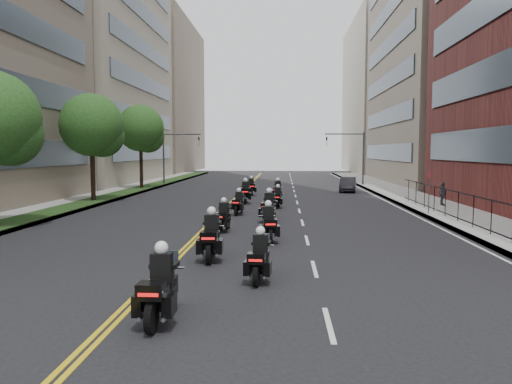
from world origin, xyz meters
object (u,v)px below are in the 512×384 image
at_px(motorcycle_5, 269,208).
at_px(motorcycle_6, 239,204).
at_px(motorcycle_4, 223,218).
at_px(motorcycle_2, 211,239).
at_px(motorcycle_1, 260,259).
at_px(motorcycle_10, 251,188).
at_px(parked_sedan, 348,184).
at_px(motorcycle_0, 160,290).
at_px(motorcycle_8, 245,193).
at_px(motorcycle_3, 268,225).
at_px(pedestrian_c, 443,194).
at_px(motorcycle_9, 278,191).
at_px(motorcycle_7, 278,199).

bearing_deg(motorcycle_5, motorcycle_6, 129.52).
bearing_deg(motorcycle_4, motorcycle_2, -79.30).
xyz_separation_m(motorcycle_1, motorcycle_10, (-1.98, 27.07, 0.02)).
relative_size(motorcycle_1, motorcycle_6, 1.01).
bearing_deg(motorcycle_6, motorcycle_5, -51.20).
relative_size(motorcycle_2, motorcycle_6, 1.17).
distance_m(motorcycle_5, motorcycle_6, 3.38).
distance_m(motorcycle_2, motorcycle_5, 9.32).
height_order(motorcycle_5, parked_sedan, motorcycle_5).
xyz_separation_m(motorcycle_6, parked_sedan, (8.37, 16.37, 0.05)).
xyz_separation_m(motorcycle_0, motorcycle_8, (-0.02, 24.33, 0.01)).
bearing_deg(parked_sedan, motorcycle_3, -95.35).
height_order(motorcycle_0, parked_sedan, motorcycle_0).
distance_m(motorcycle_1, motorcycle_6, 14.81).
height_order(motorcycle_5, motorcycle_10, motorcycle_5).
relative_size(motorcycle_3, pedestrian_c, 1.48).
height_order(motorcycle_4, motorcycle_9, motorcycle_9).
height_order(motorcycle_5, motorcycle_7, motorcycle_5).
relative_size(motorcycle_7, motorcycle_10, 0.95).
relative_size(motorcycle_1, motorcycle_7, 1.02).
relative_size(motorcycle_4, motorcycle_5, 0.88).
relative_size(motorcycle_1, motorcycle_8, 0.88).
distance_m(motorcycle_8, motorcycle_9, 3.55).
distance_m(motorcycle_6, motorcycle_9, 9.17).
xyz_separation_m(motorcycle_6, motorcycle_9, (2.15, 8.92, 0.04)).
bearing_deg(motorcycle_7, motorcycle_5, -88.82).
distance_m(motorcycle_1, motorcycle_8, 20.93).
xyz_separation_m(motorcycle_1, parked_sedan, (6.44, 31.05, 0.04)).
distance_m(motorcycle_0, motorcycle_5, 15.46).
bearing_deg(motorcycle_5, motorcycle_10, 103.85).
bearing_deg(motorcycle_1, motorcycle_3, 94.72).
height_order(motorcycle_0, motorcycle_4, motorcycle_0).
height_order(motorcycle_8, parked_sedan, motorcycle_8).
distance_m(motorcycle_6, motorcycle_8, 6.15).
relative_size(motorcycle_0, motorcycle_7, 1.14).
distance_m(motorcycle_7, parked_sedan, 14.34).
distance_m(motorcycle_7, pedestrian_c, 10.69).
relative_size(motorcycle_2, motorcycle_3, 1.08).
bearing_deg(motorcycle_10, motorcycle_6, -97.08).
bearing_deg(motorcycle_0, motorcycle_10, 90.29).
bearing_deg(pedestrian_c, motorcycle_9, 60.04).
relative_size(motorcycle_8, motorcycle_10, 1.11).
bearing_deg(motorcycle_1, motorcycle_5, 95.75).
height_order(motorcycle_2, motorcycle_5, motorcycle_2).
bearing_deg(motorcycle_9, motorcycle_10, 125.49).
xyz_separation_m(motorcycle_8, motorcycle_9, (2.22, 2.77, -0.05)).
distance_m(motorcycle_1, parked_sedan, 31.71).
relative_size(motorcycle_6, parked_sedan, 0.52).
bearing_deg(motorcycle_2, motorcycle_5, 77.15).
height_order(motorcycle_5, pedestrian_c, motorcycle_5).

